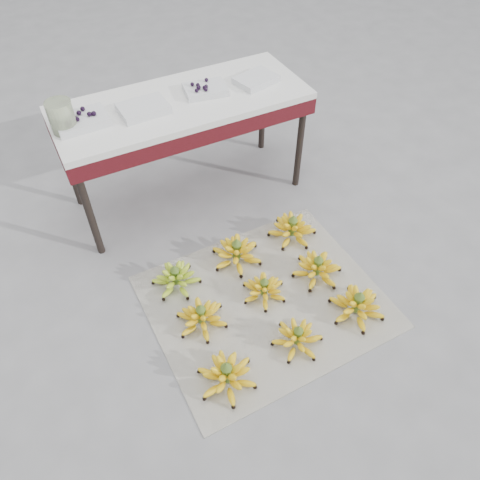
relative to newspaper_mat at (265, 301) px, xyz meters
name	(u,v)px	position (x,y,z in m)	size (l,w,h in m)	color
ground	(253,304)	(-0.07, 0.02, 0.00)	(60.00, 60.00, 0.00)	slate
newspaper_mat	(265,301)	(0.00, 0.00, 0.00)	(1.25, 1.05, 0.01)	white
bunch_front_left	(227,375)	(-0.40, -0.33, 0.06)	(0.34, 0.34, 0.18)	yellow
bunch_front_center	(297,338)	(0.01, -0.31, 0.06)	(0.31, 0.31, 0.16)	yellow
bunch_front_right	(357,305)	(0.40, -0.29, 0.07)	(0.34, 0.34, 0.18)	yellow
bunch_mid_left	(202,317)	(-0.38, 0.03, 0.06)	(0.28, 0.28, 0.17)	yellow
bunch_mid_center	(264,289)	(0.01, 0.04, 0.06)	(0.33, 0.33, 0.15)	yellow
bunch_mid_right	(317,268)	(0.36, 0.03, 0.06)	(0.38, 0.38, 0.18)	yellow
bunch_back_left	(176,278)	(-0.40, 0.34, 0.06)	(0.37, 0.37, 0.17)	#89BB2E
bunch_back_center	(237,253)	(0.00, 0.35, 0.07)	(0.37, 0.37, 0.19)	yellow
bunch_back_right	(292,229)	(0.40, 0.36, 0.06)	(0.34, 0.34, 0.18)	yellow
vendor_table	(182,112)	(-0.01, 1.05, 0.64)	(1.51, 0.60, 0.72)	black
tray_far_left	(81,120)	(-0.59, 1.05, 0.74)	(0.29, 0.21, 0.07)	silver
tray_left	(143,108)	(-0.25, 1.02, 0.74)	(0.28, 0.21, 0.04)	silver
tray_right	(205,89)	(0.15, 1.05, 0.74)	(0.27, 0.21, 0.06)	silver
tray_far_right	(256,80)	(0.48, 1.02, 0.74)	(0.28, 0.23, 0.04)	silver
glass_jar	(62,117)	(-0.68, 1.03, 0.81)	(0.14, 0.14, 0.17)	beige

